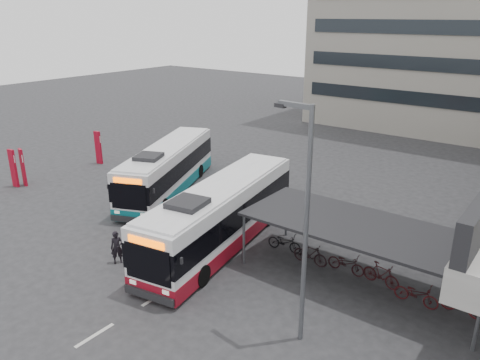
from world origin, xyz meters
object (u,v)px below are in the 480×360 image
Objects in this scene: bus_teal at (168,169)px; lamp_post at (304,215)px; bus_main at (221,215)px; pedestrian at (117,247)px.

lamp_post reaches higher than bus_teal.
bus_main reaches higher than bus_teal.
lamp_post is at bearing -39.69° from bus_main.
bus_main reaches higher than pedestrian.
bus_main is at bearing -49.75° from bus_teal.
lamp_post reaches higher than bus_main.
pedestrian is at bearing -131.18° from bus_main.
lamp_post is (9.17, 0.43, 3.91)m from pedestrian.
pedestrian is (4.71, -7.89, -0.70)m from bus_teal.
bus_main is 7.44× the size of pedestrian.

